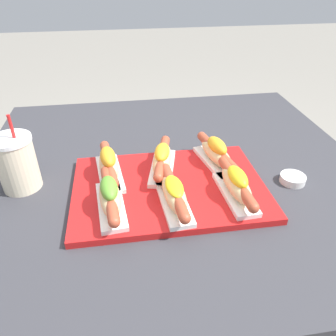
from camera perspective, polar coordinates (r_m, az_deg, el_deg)
The scene contains 11 objects.
ground_plane at distance 1.47m, azimuth 0.56°, elevation -23.61°, with size 12.00×12.00×0.00m, color gray.
patio_table at distance 1.19m, azimuth 0.66°, elevation -14.25°, with size 1.13×1.06×0.71m.
serving_tray at distance 0.86m, azimuth 0.20°, elevation -3.45°, with size 0.50×0.34×0.02m.
hot_dog_0 at distance 0.77m, azimuth -10.08°, elevation -4.83°, with size 0.08×0.22×0.08m.
hot_dog_1 at distance 0.77m, azimuth 1.07°, elevation -4.49°, with size 0.07×0.22×0.06m.
hot_dog_2 at distance 0.82m, azimuth 11.84°, elevation -2.80°, with size 0.07×0.22×0.07m.
hot_dog_3 at distance 0.88m, azimuth -10.27°, elevation 0.60°, with size 0.08×0.22×0.08m.
hot_dog_4 at distance 0.90m, azimuth -1.02°, elevation 1.54°, with size 0.10×0.22×0.07m.
hot_dog_5 at distance 0.93m, azimuth 8.41°, elevation 2.60°, with size 0.10×0.22×0.08m.
sauce_bowl at distance 0.95m, azimuth 20.90°, elevation -1.71°, with size 0.07×0.07×0.02m.
drink_cup at distance 0.92m, azimuth -24.84°, elevation 0.79°, with size 0.10×0.10×0.21m.
Camera 1 is at (-0.13, -0.79, 1.24)m, focal length 35.00 mm.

